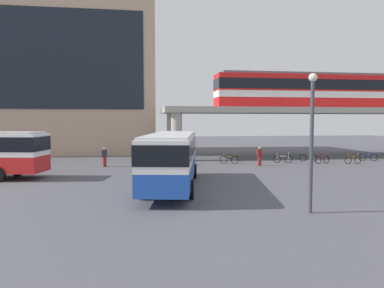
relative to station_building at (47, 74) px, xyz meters
name	(u,v)px	position (x,y,z in m)	size (l,w,h in m)	color
ground_plane	(164,168)	(13.31, -17.40, -9.71)	(120.00, 120.00, 0.00)	#515156
station_building	(47,74)	(0.00, 0.00, 0.00)	(26.20, 12.19, 19.41)	tan
elevated_platform	(314,114)	(30.63, -9.08, -5.01)	(33.87, 7.07, 5.37)	#ADA89E
train	(329,91)	(32.41, -9.08, -2.37)	(25.93, 2.96, 3.84)	red
bus_main	(172,154)	(13.14, -26.20, -7.72)	(4.46, 11.32, 3.22)	#1E4CB2
bicycle_brown	(229,160)	(19.49, -14.85, -9.35)	(1.70, 0.67, 1.04)	black
bicycle_red	(322,160)	(28.09, -15.99, -9.35)	(1.70, 0.69, 1.04)	black
bicycle_orange	(353,160)	(30.85, -16.52, -9.35)	(1.79, 0.23, 1.04)	black
bicycle_green	(308,158)	(27.59, -14.12, -9.35)	(1.79, 0.19, 1.04)	black
bicycle_silver	(283,159)	(24.65, -14.97, -9.35)	(1.68, 0.73, 1.04)	black
bicycle_blue	(368,157)	(33.68, -14.58, -9.35)	(1.69, 0.71, 1.04)	black
pedestrian_at_kerb	(105,158)	(8.27, -15.60, -8.92)	(0.44, 0.33, 1.68)	maroon
pedestrian_waiting_near_stop	(175,156)	(14.40, -15.57, -8.86)	(0.46, 0.47, 1.80)	#33663F
pedestrian_near_building	(260,157)	(21.74, -16.81, -8.93)	(0.41, 0.32, 1.67)	maroon
lamp_post	(312,131)	(18.53, -32.91, -6.16)	(0.36, 0.36, 5.98)	#3F3F44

